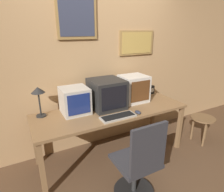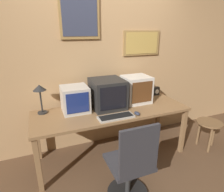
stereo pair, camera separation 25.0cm
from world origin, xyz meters
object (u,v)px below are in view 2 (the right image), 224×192
Objects in this scene: monitor_right at (136,89)px; office_chair at (131,168)px; monitor_left at (75,99)px; side_stool at (209,127)px; monitor_center at (107,93)px; mouse_near_keyboard at (137,113)px; desk_clock at (156,91)px; keyboard_main at (116,117)px; desk_lamp at (40,91)px.

monitor_right reaches higher than office_chair.
monitor_left reaches higher than side_stool.
monitor_center is 0.48× the size of office_chair.
mouse_near_keyboard is at bearing -30.29° from monitor_left.
monitor_left is 0.77× the size of monitor_center.
desk_clock is at bearing 40.32° from mouse_near_keyboard.
office_chair is 1.62m from side_stool.
keyboard_main is 1.18× the size of desk_lamp.
monitor_right is 0.42× the size of office_chair.
keyboard_main is at bearing -149.90° from desk_clock.
side_stool is (2.35, -0.61, -0.69)m from desk_lamp.
monitor_right is 0.87× the size of keyboard_main.
monitor_right reaches higher than keyboard_main.
desk_lamp reaches higher than desk_clock.
monitor_right is 0.90× the size of side_stool.
monitor_right is 1.35m from desk_lamp.
monitor_left reaches higher than keyboard_main.
monitor_left is 1.40m from desk_clock.
monitor_right is 3.92× the size of mouse_near_keyboard.
monitor_center is 3.35× the size of desk_clock.
monitor_left is at bearing 176.74° from monitor_center.
keyboard_main is at bearing 175.60° from side_stool.
keyboard_main is (-0.03, -0.37, -0.19)m from monitor_center.
monitor_left is 0.84m from mouse_near_keyboard.
monitor_right is (0.92, 0.00, 0.03)m from monitor_left.
keyboard_main is at bearing 84.53° from office_chair.
desk_clock is (0.96, 0.56, 0.06)m from keyboard_main.
desk_clock is 0.31× the size of side_stool.
office_chair is at bearing -95.47° from keyboard_main.
keyboard_main is 1.12m from desk_clock.
monitor_center is at bearing -7.71° from desk_lamp.
monitor_right reaches higher than desk_lamp.
desk_clock is at bearing 47.18° from office_chair.
mouse_near_keyboard is 1.27m from desk_lamp.
monitor_left is at bearing -12.35° from desk_lamp.
desk_lamp is at bearing 167.65° from monitor_left.
monitor_center reaches higher than desk_lamp.
mouse_near_keyboard is (-0.21, -0.42, -0.18)m from monitor_right.
office_chair is at bearing -68.32° from monitor_left.
desk_clock is at bearing 18.24° from monitor_right.
desk_lamp is at bearing -177.87° from desk_clock.
keyboard_main is 4.51× the size of mouse_near_keyboard.
keyboard_main is at bearing -43.33° from monitor_left.
mouse_near_keyboard reaches higher than side_stool.
mouse_near_keyboard is 0.26× the size of desk_lamp.
mouse_near_keyboard is 0.73× the size of desk_clock.
office_chair is (-1.01, -1.10, -0.40)m from desk_clock.
desk_clock is 1.55m from office_chair.
mouse_near_keyboard is at bearing -56.08° from monitor_center.
monitor_center is 0.88m from desk_lamp.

